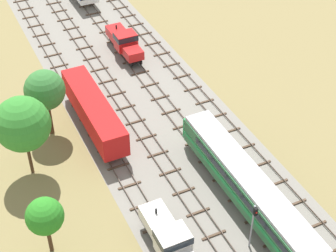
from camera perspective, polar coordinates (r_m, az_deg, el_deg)
The scene contains 14 objects.
ground_plane at distance 65.99m, azimuth -3.88°, elevation 4.09°, with size 480.00×480.00×0.00m, color olive.
ballast_bed at distance 65.99m, azimuth -3.88°, elevation 4.09°, with size 17.30×176.00×0.01m, color gray.
track_far_left at distance 65.08m, azimuth -9.64°, elevation 3.15°, with size 2.40×126.00×0.29m.
track_left at distance 66.08m, azimuth -6.00°, elevation 4.14°, with size 2.40×126.00×0.29m.
track_centre_left at distance 67.36m, azimuth -2.46°, elevation 5.09°, with size 2.40×126.00×0.29m.
track_centre at distance 68.90m, azimuth 0.93°, elevation 5.98°, with size 2.40×126.00×0.29m.
shunter_loco_far_left_near at distance 45.82m, azimuth 0.28°, elevation -12.08°, with size 2.74×8.46×3.10m.
diesel_railcar_centre_left_mid at distance 49.75m, azimuth 8.49°, elevation -6.38°, with size 2.96×20.50×3.80m.
freight_boxcar_far_left_midfar at distance 58.63m, azimuth -7.92°, elevation 1.65°, with size 2.87×14.00×3.60m.
shunter_loco_centre_left_far at distance 71.60m, azimuth -4.65°, elevation 8.99°, with size 2.74×8.46×3.10m.
signal_post_nearest at distance 46.01m, azimuth 9.06°, elevation -10.03°, with size 0.28×0.47×5.14m.
lineside_tree_0 at distance 52.02m, azimuth -15.25°, elevation 0.20°, with size 5.40×5.40×8.94m.
lineside_tree_1 at distance 57.02m, azimuth -12.99°, elevation 3.72°, with size 4.32×4.32×7.86m.
lineside_tree_2 at distance 45.57m, azimuth -13.00°, elevation -9.37°, with size 3.22×3.22×5.97m.
Camera 1 is at (-19.25, 5.33, 37.64)m, focal length 57.22 mm.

